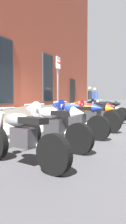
# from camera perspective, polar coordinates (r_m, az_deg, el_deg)

# --- Properties ---
(ground_plane) EXTENTS (140.00, 140.00, 0.00)m
(ground_plane) POSITION_cam_1_polar(r_m,az_deg,el_deg) (8.33, -0.41, -4.24)
(ground_plane) COLOR #38383A
(sidewalk) EXTENTS (29.51, 2.34, 0.14)m
(sidewalk) POSITION_cam_1_polar(r_m,az_deg,el_deg) (8.82, -7.51, -3.38)
(sidewalk) COLOR gray
(sidewalk) RESTS_ON ground_plane
(motorcycle_grey_naked) EXTENTS (0.83, 1.98, 0.96)m
(motorcycle_grey_naked) POSITION_cam_1_polar(r_m,az_deg,el_deg) (4.07, -10.01, -5.98)
(motorcycle_grey_naked) COLOR black
(motorcycle_grey_naked) RESTS_ON ground_plane
(motorcycle_white_sport) EXTENTS (0.79, 1.99, 1.05)m
(motorcycle_white_sport) POSITION_cam_1_polar(r_m,az_deg,el_deg) (5.27, -3.16, -2.70)
(motorcycle_white_sport) COLOR black
(motorcycle_white_sport) RESTS_ON ground_plane
(motorcycle_blue_sport) EXTENTS (0.71, 2.03, 1.07)m
(motorcycle_blue_sport) POSITION_cam_1_polar(r_m,az_deg,el_deg) (6.72, 2.48, -1.21)
(motorcycle_blue_sport) COLOR black
(motorcycle_blue_sport) RESTS_ON ground_plane
(motorcycle_orange_sport) EXTENTS (0.70, 2.11, 0.99)m
(motorcycle_orange_sport) POSITION_cam_1_polar(r_m,az_deg,el_deg) (8.02, 5.97, -0.67)
(motorcycle_orange_sport) COLOR black
(motorcycle_orange_sport) RESTS_ON ground_plane
(motorcycle_red_sport) EXTENTS (0.78, 2.09, 1.00)m
(motorcycle_red_sport) POSITION_cam_1_polar(r_m,az_deg,el_deg) (9.41, 6.81, 0.03)
(motorcycle_red_sport) COLOR black
(motorcycle_red_sport) RESTS_ON ground_plane
(motorcycle_black_sport) EXTENTS (0.75, 2.02, 1.06)m
(motorcycle_black_sport) POSITION_cam_1_polar(r_m,az_deg,el_deg) (10.71, 9.05, 0.60)
(motorcycle_black_sport) COLOR black
(motorcycle_black_sport) RESTS_ON ground_plane
(motorcycle_black_naked) EXTENTS (0.68, 1.96, 0.98)m
(motorcycle_black_naked) POSITION_cam_1_polar(r_m,az_deg,el_deg) (12.15, 10.75, 0.52)
(motorcycle_black_naked) COLOR black
(motorcycle_black_naked) RESTS_ON ground_plane
(pedestrian_dark_jacket) EXTENTS (0.63, 0.37, 1.60)m
(pedestrian_dark_jacket) POSITION_cam_1_polar(r_m,az_deg,el_deg) (15.05, 6.35, 3.27)
(pedestrian_dark_jacket) COLOR #38332D
(pedestrian_dark_jacket) RESTS_ON sidewalk
(pedestrian_blue_top) EXTENTS (0.44, 0.45, 1.56)m
(pedestrian_blue_top) POSITION_cam_1_polar(r_m,az_deg,el_deg) (15.70, 7.50, 3.19)
(pedestrian_blue_top) COLOR black
(pedestrian_blue_top) RESTS_ON sidewalk
(parking_sign) EXTENTS (0.36, 0.07, 2.56)m
(parking_sign) POSITION_cam_1_polar(r_m,az_deg,el_deg) (9.34, -1.21, 7.58)
(parking_sign) COLOR #4C4C51
(parking_sign) RESTS_ON sidewalk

